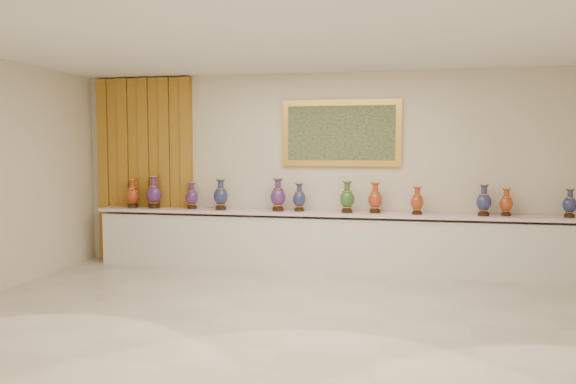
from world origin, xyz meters
name	(u,v)px	position (x,y,z in m)	size (l,w,h in m)	color
ground	(301,314)	(0.00, 0.00, 0.00)	(8.00, 8.00, 0.00)	beige
room	(175,164)	(-2.52, 2.44, 1.59)	(8.00, 8.00, 8.00)	beige
counter	(328,242)	(0.00, 2.27, 0.44)	(7.28, 0.48, 0.90)	white
vase_0	(133,195)	(-3.16, 2.24, 1.11)	(0.25, 0.25, 0.46)	#311B0D
vase_1	(154,194)	(-2.79, 2.25, 1.13)	(0.29, 0.29, 0.51)	#311B0D
vase_2	(192,197)	(-2.17, 2.28, 1.09)	(0.21, 0.21, 0.42)	#311B0D
vase_3	(221,196)	(-1.67, 2.22, 1.12)	(0.29, 0.29, 0.48)	#311B0D
vase_4	(278,196)	(-0.76, 2.23, 1.12)	(0.26, 0.26, 0.50)	#311B0D
vase_5	(299,199)	(-0.44, 2.27, 1.09)	(0.24, 0.24, 0.43)	#311B0D
vase_6	(347,199)	(0.29, 2.22, 1.11)	(0.26, 0.26, 0.47)	#311B0D
vase_7	(375,199)	(0.70, 2.28, 1.10)	(0.26, 0.26, 0.45)	#311B0D
vase_8	(417,202)	(1.30, 2.21, 1.08)	(0.23, 0.23, 0.40)	#311B0D
vase_9	(484,202)	(2.22, 2.23, 1.10)	(0.26, 0.26, 0.45)	#311B0D
vase_10	(506,203)	(2.53, 2.28, 1.08)	(0.24, 0.24, 0.39)	#311B0D
vase_11	(570,204)	(3.36, 2.27, 1.08)	(0.21, 0.21, 0.40)	#311B0D
label_card	(164,209)	(-2.57, 2.13, 0.90)	(0.10, 0.06, 0.00)	white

